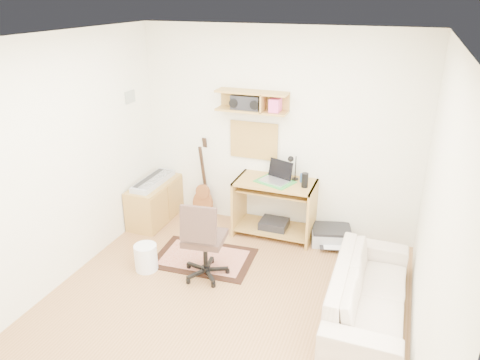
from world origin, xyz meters
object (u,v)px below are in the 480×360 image
(cabinet, at_px, (155,202))
(sofa, at_px, (370,285))
(desk, at_px, (275,208))
(printer, at_px, (331,236))
(task_chair, at_px, (205,238))

(cabinet, height_order, sofa, sofa)
(sofa, bearing_deg, cabinet, 70.54)
(desk, bearing_deg, sofa, -43.08)
(desk, height_order, cabinet, desk)
(printer, relative_size, sofa, 0.28)
(desk, distance_m, printer, 0.79)
(sofa, bearing_deg, desk, 46.92)
(sofa, bearing_deg, printer, 24.01)
(desk, relative_size, printer, 2.01)
(cabinet, relative_size, printer, 1.81)
(task_chair, bearing_deg, cabinet, 133.55)
(desk, bearing_deg, task_chair, -111.30)
(task_chair, height_order, sofa, task_chair)
(printer, xyz_separation_m, sofa, (0.57, -1.28, 0.26))
(cabinet, distance_m, sofa, 3.14)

